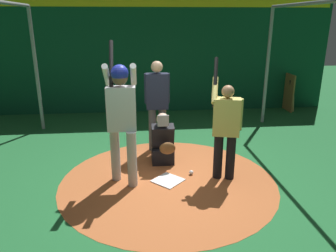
% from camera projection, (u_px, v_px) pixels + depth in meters
% --- Properties ---
extents(ground_plane, '(26.02, 26.02, 0.00)m').
position_uv_depth(ground_plane, '(168.00, 181.00, 5.33)').
color(ground_plane, '#216633').
extents(dirt_circle, '(3.50, 3.50, 0.01)m').
position_uv_depth(dirt_circle, '(168.00, 181.00, 5.33)').
color(dirt_circle, '#B76033').
rests_on(dirt_circle, ground).
extents(home_plate, '(0.59, 0.59, 0.01)m').
position_uv_depth(home_plate, '(168.00, 180.00, 5.32)').
color(home_plate, white).
rests_on(home_plate, dirt_circle).
extents(batter, '(0.68, 0.49, 2.22)m').
position_uv_depth(batter, '(121.00, 113.00, 4.93)').
color(batter, '#B3B3B7').
rests_on(batter, ground).
extents(catcher, '(0.58, 0.40, 0.96)m').
position_uv_depth(catcher, '(163.00, 144.00, 5.89)').
color(catcher, black).
rests_on(catcher, ground).
extents(umpire, '(0.22, 0.49, 1.79)m').
position_uv_depth(umpire, '(157.00, 101.00, 6.31)').
color(umpire, '#4C4C51').
rests_on(umpire, ground).
extents(visitor, '(0.62, 0.51, 1.95)m').
position_uv_depth(visitor, '(226.00, 126.00, 5.17)').
color(visitor, black).
rests_on(visitor, ground).
extents(back_wall, '(0.22, 10.02, 3.08)m').
position_uv_depth(back_wall, '(152.00, 56.00, 9.00)').
color(back_wall, '#0F472D').
rests_on(back_wall, ground).
extents(cage_frame, '(6.04, 5.57, 2.84)m').
position_uv_depth(cage_frame, '(168.00, 55.00, 4.69)').
color(cage_frame, gray).
rests_on(cage_frame, ground).
extents(bat_rack, '(0.82, 0.21, 1.05)m').
position_uv_depth(bat_rack, '(287.00, 93.00, 9.46)').
color(bat_rack, olive).
rests_on(bat_rack, ground).
extents(baseball_0, '(0.07, 0.07, 0.07)m').
position_uv_depth(baseball_0, '(191.00, 172.00, 5.53)').
color(baseball_0, white).
rests_on(baseball_0, dirt_circle).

